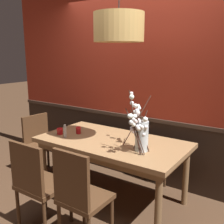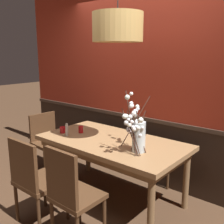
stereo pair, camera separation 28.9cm
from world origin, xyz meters
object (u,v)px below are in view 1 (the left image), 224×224
Objects in this scene: chair_head_west_end at (40,141)px; candle_holder_nearer_edge at (78,130)px; chair_near_side_right at (80,194)px; vase_with_blossoms at (140,132)px; candle_holder_nearer_center at (60,131)px; pendant_lamp at (119,27)px; dining_table at (112,147)px; chair_near_side_left at (37,181)px; chair_far_side_right at (163,142)px; condiment_bottle at (65,131)px.

chair_head_west_end reaches higher than candle_holder_nearer_edge.
chair_head_west_end is at bearing 150.21° from chair_near_side_right.
vase_with_blossoms is 1.13m from candle_holder_nearer_center.
pendant_lamp reaches higher than candle_holder_nearer_center.
vase_with_blossoms is at bearing 75.74° from chair_near_side_right.
chair_near_side_right reaches higher than candle_holder_nearer_edge.
dining_table is 2.00× the size of chair_head_west_end.
chair_near_side_left reaches higher than dining_table.
chair_far_side_right is 11.86× the size of candle_holder_nearer_center.
condiment_bottle is at bearing -125.45° from chair_far_side_right.
vase_with_blossoms is at bearing -10.25° from pendant_lamp.
chair_near_side_right is 1.05m from condiment_bottle.
candle_holder_nearer_edge is at bearing 103.61° from chair_near_side_left.
chair_near_side_left is at bearing -133.06° from vase_with_blossoms.
chair_near_side_right is 1.76m from chair_head_west_end.
chair_far_side_right reaches higher than chair_near_side_left.
chair_near_side_right is at bearing 2.92° from chair_near_side_left.
chair_far_side_right is 1.42m from condiment_bottle.
chair_head_west_end is 10.97× the size of candle_holder_nearer_center.
vase_with_blossoms is (1.71, -0.12, 0.46)m from chair_head_west_end.
chair_near_side_right is (0.25, -0.87, -0.13)m from dining_table.
chair_near_side_right is 1.50× the size of vase_with_blossoms.
chair_head_west_end is at bearing 176.00° from vase_with_blossoms.
chair_near_side_right is 10.93× the size of candle_holder_nearer_edge.
vase_with_blossoms is (0.44, -0.12, 0.29)m from dining_table.
chair_far_side_right is 5.93× the size of condiment_bottle.
dining_table is 1.36m from pendant_lamp.
chair_far_side_right is at bearing 48.80° from candle_holder_nearer_center.
chair_near_side_right reaches higher than chair_far_side_right.
candle_holder_nearer_center reaches higher than dining_table.
chair_head_west_end is (-1.52, 0.87, -0.03)m from chair_near_side_right.
chair_near_side_right is at bearing -104.26° from vase_with_blossoms.
condiment_bottle is 1.38m from pendant_lamp.
pendant_lamp reaches higher than vase_with_blossoms.
candle_holder_nearer_edge is at bearing 40.68° from candle_holder_nearer_center.
candle_holder_nearer_center is at bearing 118.39° from chair_near_side_left.
dining_table is at bearing 165.03° from vase_with_blossoms.
dining_table is 0.95m from chair_far_side_right.
chair_far_side_right is at bearing 54.55° from condiment_bottle.
chair_near_side_left is 1.07× the size of chair_head_west_end.
dining_table is at bearing 105.81° from chair_near_side_right.
chair_head_west_end is (-1.28, 0.00, -0.17)m from dining_table.
chair_far_side_right is at bearing 89.37° from chair_near_side_right.
vase_with_blossoms reaches higher than chair_head_west_end.
candle_holder_nearer_edge is (0.18, 0.15, 0.00)m from candle_holder_nearer_center.
chair_near_side_left is 11.77× the size of candle_holder_nearer_center.
dining_table is 1.87× the size of chair_near_side_left.
dining_table is 1.29m from chair_head_west_end.
chair_near_side_left is at bearing -61.61° from candle_holder_nearer_center.
dining_table is 0.71m from candle_holder_nearer_center.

